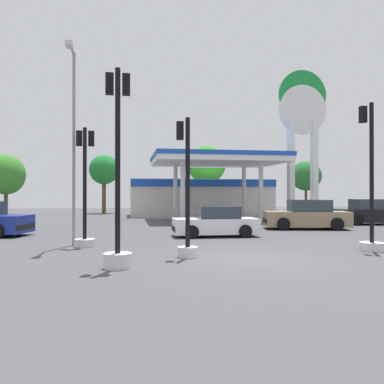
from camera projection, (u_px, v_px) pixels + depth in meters
The scene contains 15 objects.
ground_plane at pixel (251, 259), 11.95m from camera, with size 90.00×90.00×0.00m, color #47474C.
gas_station at pixel (202, 192), 34.71m from camera, with size 12.43×13.33×4.82m.
station_pole_sign at pixel (303, 126), 29.42m from camera, with size 3.69×0.56×11.19m.
car_1 at pixel (372, 213), 25.42m from camera, with size 4.74×2.50×1.63m.
car_2 at pixel (216, 223), 18.22m from camera, with size 3.90×1.82×1.39m.
car_3 at pixel (307, 216), 22.04m from camera, with size 4.87×2.83×1.64m.
traffic_signal_0 at pixel (187, 213), 12.20m from camera, with size 0.65×0.68×4.32m.
traffic_signal_1 at pixel (118, 205), 10.45m from camera, with size 0.76×0.76×5.29m.
traffic_signal_2 at pixel (371, 211), 13.59m from camera, with size 0.82×0.82×5.11m.
traffic_signal_3 at pixel (85, 204), 14.70m from camera, with size 0.75×0.75×4.43m.
tree_0 at pixel (6, 175), 37.66m from camera, with size 3.56×3.56×5.73m.
tree_1 at pixel (104, 170), 40.15m from camera, with size 2.98×2.98×5.96m.
tree_2 at pixel (206, 165), 41.60m from camera, with size 4.06×4.06×7.01m.
tree_3 at pixel (306, 176), 42.77m from camera, with size 3.31×3.31×5.52m.
corner_streetlamp at pixel (73, 129), 14.84m from camera, with size 0.24×1.48×7.36m.
Camera 1 is at (-3.67, -11.52, 1.95)m, focal length 36.98 mm.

